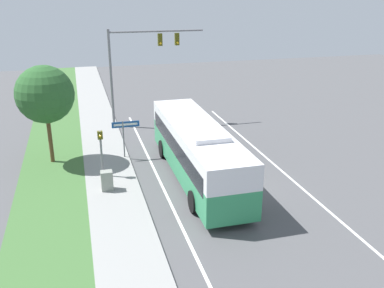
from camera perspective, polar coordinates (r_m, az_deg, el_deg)
name	(u,v)px	position (r m, az deg, el deg)	size (l,w,h in m)	color
ground_plane	(234,190)	(22.98, 5.66, -6.16)	(80.00, 80.00, 0.00)	#4C4C4F
sidewalk	(117,204)	(21.70, -9.99, -7.87)	(2.80, 80.00, 0.12)	gray
grass_verge	(49,213)	(21.74, -18.49, -8.66)	(3.60, 80.00, 0.10)	#3D6633
lane_divider_near	(168,198)	(22.05, -3.20, -7.27)	(0.14, 30.00, 0.01)	silver
lane_divider_far	(295,182)	(24.40, 13.62, -5.01)	(0.14, 30.00, 0.01)	silver
bus	(197,148)	(23.55, 0.67, -0.56)	(2.74, 11.87, 3.33)	#2D8956
signal_gantry	(138,57)	(32.88, -7.21, 11.44)	(7.22, 0.41, 7.34)	slate
pedestrian_signal	(101,146)	(24.14, -12.05, -0.27)	(0.28, 0.34, 2.76)	slate
street_sign	(125,131)	(26.69, -8.95, 1.69)	(1.70, 0.08, 2.48)	slate
utility_cabinet	(107,181)	(22.87, -11.27, -4.81)	(0.61, 0.48, 1.05)	gray
roadside_tree	(45,95)	(26.39, -19.03, 6.26)	(3.38, 3.38, 5.90)	brown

